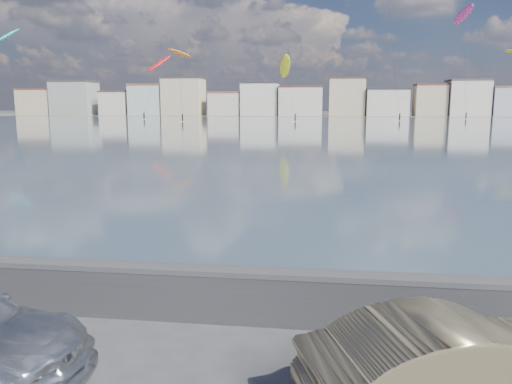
% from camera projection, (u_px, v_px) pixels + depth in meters
% --- Properties ---
extents(bay_water, '(500.00, 177.00, 0.00)m').
position_uv_depth(bay_water, '(311.00, 126.00, 95.96)').
color(bay_water, '#32404E').
rests_on(bay_water, ground).
extents(far_shore_strip, '(500.00, 60.00, 0.00)m').
position_uv_depth(far_shore_strip, '(317.00, 115.00, 201.93)').
color(far_shore_strip, '#4C473D').
rests_on(far_shore_strip, ground).
extents(seawall, '(400.00, 0.36, 1.08)m').
position_uv_depth(seawall, '(193.00, 290.00, 9.14)').
color(seawall, '#28282B').
rests_on(seawall, ground).
extents(far_buildings, '(240.79, 13.26, 14.60)m').
position_uv_depth(far_buildings, '(321.00, 100.00, 187.05)').
color(far_buildings, '#CCB293').
rests_on(far_buildings, ground).
extents(car_champagne, '(4.26, 2.69, 1.33)m').
position_uv_depth(car_champagne, '(458.00, 365.00, 6.32)').
color(car_champagne, tan).
rests_on(car_champagne, ground).
extents(kitesurfer_3, '(6.54, 20.21, 17.79)m').
position_uv_depth(kitesurfer_3, '(285.00, 67.00, 134.28)').
color(kitesurfer_3, yellow).
rests_on(kitesurfer_3, ground).
extents(kitesurfer_4, '(6.33, 10.39, 24.13)m').
position_uv_depth(kitesurfer_4, '(7.00, 37.00, 128.34)').
color(kitesurfer_4, '#19BFBF').
rests_on(kitesurfer_4, ground).
extents(kitesurfer_9, '(7.99, 16.46, 19.52)m').
position_uv_depth(kitesurfer_9, '(159.00, 64.00, 150.23)').
color(kitesurfer_9, red).
rests_on(kitesurfer_9, ground).
extents(kitesurfer_11, '(7.42, 15.67, 18.56)m').
position_uv_depth(kitesurfer_11, '(180.00, 55.00, 129.29)').
color(kitesurfer_11, orange).
rests_on(kitesurfer_11, ground).
extents(kitesurfer_12, '(5.67, 18.10, 34.02)m').
position_uv_depth(kitesurfer_12, '(463.00, 15.00, 150.38)').
color(kitesurfer_12, '#E5338C').
rests_on(kitesurfer_12, ground).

